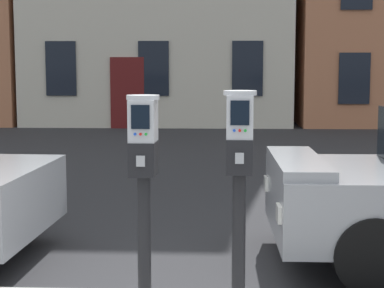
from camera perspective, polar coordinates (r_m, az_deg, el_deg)
The scene contains 2 objects.
parking_meter_near_kerb at distance 4.23m, azimuth -4.34°, elevation -1.93°, with size 0.22×0.26×1.50m.
parking_meter_twin_adjacent at distance 4.20m, azimuth 4.24°, elevation -1.71°, with size 0.22×0.26×1.53m.
Camera 1 is at (0.46, -4.47, 1.82)m, focal length 59.92 mm.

